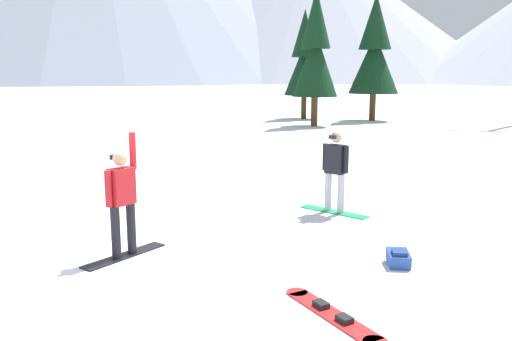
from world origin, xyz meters
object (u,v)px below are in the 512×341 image
pine_tree_short (315,52)px  pine_tree_tall (305,60)px  loose_snowboard_near_right (332,314)px  backpack_blue (399,258)px  snowboarder_midground (335,170)px  pine_tree_young (375,52)px  snowboarder_foreground (122,200)px

pine_tree_short → pine_tree_tall: 4.90m
loose_snowboard_near_right → backpack_blue: bearing=67.2°
snowboarder_midground → pine_tree_short: size_ratio=0.23×
pine_tree_young → pine_tree_tall: bearing=174.8°
backpack_blue → pine_tree_tall: 27.20m
snowboarder_foreground → snowboarder_midground: 4.74m
snowboarder_midground → backpack_blue: size_ratio=3.21×
loose_snowboard_near_right → pine_tree_short: 24.24m
snowboarder_foreground → snowboarder_midground: (3.08, 3.61, -0.03)m
snowboarder_foreground → backpack_blue: 4.48m
snowboarder_foreground → backpack_blue: snowboarder_foreground is taller
loose_snowboard_near_right → backpack_blue: backpack_blue is taller
pine_tree_short → pine_tree_young: (3.11, 4.31, 0.10)m
pine_tree_short → loose_snowboard_near_right: bearing=-82.0°
snowboarder_foreground → pine_tree_short: pine_tree_short is taller
pine_tree_tall → pine_tree_young: size_ratio=0.90×
snowboarder_midground → pine_tree_young: size_ratio=0.23×
pine_tree_tall → pine_tree_short: bearing=-74.5°
snowboarder_midground → loose_snowboard_near_right: size_ratio=1.14×
snowboarder_midground → loose_snowboard_near_right: 5.07m
pine_tree_short → pine_tree_tall: (-1.31, 4.72, -0.31)m
snowboarder_foreground → loose_snowboard_near_right: bearing=-21.1°
snowboarder_midground → pine_tree_short: pine_tree_short is taller
backpack_blue → pine_tree_short: 22.42m
pine_tree_short → pine_tree_young: size_ratio=0.98×
pine_tree_short → snowboarder_midground: bearing=-81.2°
snowboarder_foreground → loose_snowboard_near_right: snowboarder_foreground is taller
snowboarder_foreground → pine_tree_tall: bearing=92.3°
pine_tree_tall → snowboarder_midground: bearing=-79.9°
backpack_blue → pine_tree_young: bearing=92.3°
loose_snowboard_near_right → pine_tree_short: size_ratio=0.20×
snowboarder_foreground → pine_tree_tall: pine_tree_tall is taller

